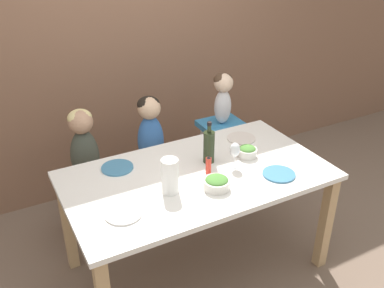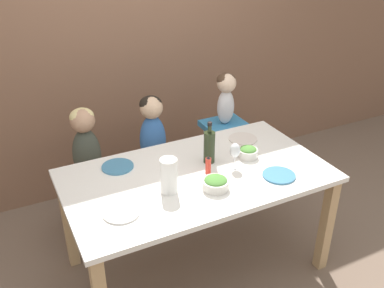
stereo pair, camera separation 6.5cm
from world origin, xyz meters
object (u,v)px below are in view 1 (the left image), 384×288
(person_child_left, at_px, (83,144))
(dinner_plate_front_right, at_px, (279,174))
(salad_bowl_large, at_px, (217,183))
(person_child_center, at_px, (150,129))
(dinner_plate_back_right, at_px, (241,138))
(chair_far_left, at_px, (90,189))
(wine_glass_near, at_px, (235,150))
(paper_towel_roll, at_px, (170,176))
(salad_bowl_small, at_px, (247,151))
(dinner_plate_back_left, at_px, (117,168))
(wine_bottle, at_px, (209,146))
(chair_right_highchair, at_px, (221,138))
(person_baby_right, at_px, (223,93))
(dinner_plate_front_left, at_px, (123,214))
(chair_far_center, at_px, (152,172))

(person_child_left, distance_m, dinner_plate_front_right, 1.41)
(person_child_left, distance_m, salad_bowl_large, 1.10)
(person_child_center, height_order, dinner_plate_back_right, person_child_center)
(chair_far_left, xyz_separation_m, wine_glass_near, (0.79, -0.78, 0.51))
(paper_towel_roll, height_order, salad_bowl_large, paper_towel_roll)
(paper_towel_roll, relative_size, dinner_plate_back_right, 1.05)
(salad_bowl_small, distance_m, dinner_plate_back_left, 0.88)
(wine_bottle, relative_size, salad_bowl_small, 2.17)
(salad_bowl_large, bearing_deg, person_child_center, 91.98)
(person_child_left, bearing_deg, wine_bottle, -43.60)
(chair_right_highchair, xyz_separation_m, dinner_plate_front_right, (-0.20, -1.00, 0.25))
(dinner_plate_back_left, bearing_deg, wine_glass_near, -26.80)
(person_baby_right, distance_m, dinner_plate_front_left, 1.54)
(wine_bottle, bearing_deg, person_child_center, 103.24)
(chair_right_highchair, distance_m, salad_bowl_small, 0.80)
(chair_right_highchair, distance_m, wine_bottle, 0.89)
(chair_far_center, height_order, paper_towel_roll, paper_towel_roll)
(person_child_center, bearing_deg, wine_bottle, -76.76)
(person_child_left, xyz_separation_m, wine_glass_near, (0.79, -0.78, 0.12))
(chair_right_highchair, bearing_deg, person_child_center, 179.87)
(person_child_center, bearing_deg, wine_glass_near, -71.43)
(chair_right_highchair, distance_m, person_child_left, 1.21)
(dinner_plate_front_left, xyz_separation_m, dinner_plate_front_right, (1.02, -0.08, 0.00))
(wine_bottle, relative_size, paper_towel_roll, 1.33)
(chair_far_center, height_order, dinner_plate_back_left, dinner_plate_back_left)
(chair_far_center, relative_size, chair_right_highchair, 0.67)
(dinner_plate_back_left, bearing_deg, wine_bottle, -19.74)
(chair_right_highchair, height_order, wine_glass_near, wine_glass_near)
(person_child_left, height_order, salad_bowl_small, person_child_left)
(chair_far_left, relative_size, dinner_plate_front_right, 2.19)
(wine_glass_near, bearing_deg, salad_bowl_small, 26.41)
(salad_bowl_small, distance_m, dinner_plate_back_right, 0.26)
(salad_bowl_small, distance_m, dinner_plate_front_left, 1.00)
(paper_towel_roll, relative_size, dinner_plate_back_left, 1.05)
(chair_far_center, relative_size, person_child_left, 0.79)
(chair_far_left, height_order, dinner_plate_back_left, dinner_plate_back_left)
(wine_glass_near, bearing_deg, chair_far_left, 135.19)
(salad_bowl_large, height_order, salad_bowl_small, same)
(person_baby_right, xyz_separation_m, paper_towel_roll, (-0.89, -0.85, -0.07))
(dinner_plate_back_right, distance_m, dinner_plate_front_right, 0.53)
(person_child_center, xyz_separation_m, dinner_plate_front_right, (0.46, -1.00, 0.00))
(dinner_plate_back_left, bearing_deg, salad_bowl_small, -17.65)
(wine_glass_near, bearing_deg, chair_far_center, 108.60)
(person_child_center, height_order, person_baby_right, person_baby_right)
(chair_far_left, relative_size, dinner_plate_back_left, 2.19)
(chair_far_center, distance_m, wine_bottle, 0.83)
(person_child_left, relative_size, dinner_plate_front_right, 2.78)
(chair_far_left, distance_m, chair_right_highchair, 1.19)
(chair_far_left, bearing_deg, dinner_plate_front_left, -92.00)
(chair_far_center, xyz_separation_m, wine_bottle, (0.15, -0.64, 0.51))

